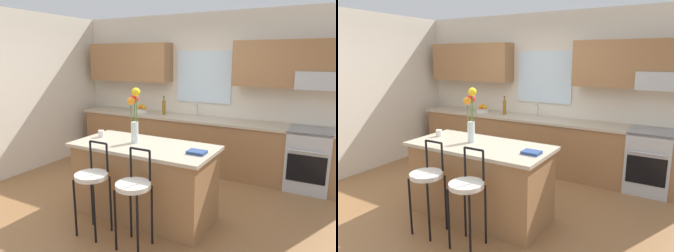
# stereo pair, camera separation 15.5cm
# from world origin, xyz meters

# --- Properties ---
(ground_plane) EXTENTS (14.00, 14.00, 0.00)m
(ground_plane) POSITION_xyz_m (0.00, 0.00, 0.00)
(ground_plane) COLOR olive
(wall_left) EXTENTS (0.12, 4.60, 2.70)m
(wall_left) POSITION_xyz_m (-2.56, 0.30, 1.35)
(wall_left) COLOR beige
(wall_left) RESTS_ON ground
(back_wall_assembly) EXTENTS (5.60, 0.50, 2.70)m
(back_wall_assembly) POSITION_xyz_m (0.04, 1.99, 1.51)
(back_wall_assembly) COLOR beige
(back_wall_assembly) RESTS_ON ground
(counter_run) EXTENTS (4.56, 0.64, 0.92)m
(counter_run) POSITION_xyz_m (-0.00, 1.70, 0.47)
(counter_run) COLOR #996B42
(counter_run) RESTS_ON ground
(sink_faucet) EXTENTS (0.02, 0.13, 0.23)m
(sink_faucet) POSITION_xyz_m (-0.05, 1.84, 1.06)
(sink_faucet) COLOR #B7BABC
(sink_faucet) RESTS_ON counter_run
(oven_range) EXTENTS (0.60, 0.64, 0.92)m
(oven_range) POSITION_xyz_m (1.84, 1.68, 0.46)
(oven_range) COLOR #B7BABC
(oven_range) RESTS_ON ground
(kitchen_island) EXTENTS (1.75, 0.83, 0.92)m
(kitchen_island) POSITION_xyz_m (0.14, -0.18, 0.46)
(kitchen_island) COLOR #996B42
(kitchen_island) RESTS_ON ground
(bar_stool_near) EXTENTS (0.36, 0.36, 1.04)m
(bar_stool_near) POSITION_xyz_m (-0.14, -0.81, 0.64)
(bar_stool_near) COLOR black
(bar_stool_near) RESTS_ON ground
(bar_stool_middle) EXTENTS (0.36, 0.36, 1.04)m
(bar_stool_middle) POSITION_xyz_m (0.41, -0.81, 0.64)
(bar_stool_middle) COLOR black
(bar_stool_middle) RESTS_ON ground
(flower_vase) EXTENTS (0.16, 0.17, 0.68)m
(flower_vase) POSITION_xyz_m (-0.01, -0.16, 1.31)
(flower_vase) COLOR silver
(flower_vase) RESTS_ON kitchen_island
(mug_ceramic) EXTENTS (0.08, 0.08, 0.09)m
(mug_ceramic) POSITION_xyz_m (-0.55, -0.14, 0.97)
(mug_ceramic) COLOR silver
(mug_ceramic) RESTS_ON kitchen_island
(cookbook) EXTENTS (0.20, 0.15, 0.03)m
(cookbook) POSITION_xyz_m (0.84, -0.21, 0.94)
(cookbook) COLOR navy
(cookbook) RESTS_ON kitchen_island
(fruit_bowl_oranges) EXTENTS (0.24, 0.24, 0.16)m
(fruit_bowl_oranges) POSITION_xyz_m (-1.13, 1.70, 0.97)
(fruit_bowl_oranges) COLOR silver
(fruit_bowl_oranges) RESTS_ON counter_run
(bottle_olive_oil) EXTENTS (0.06, 0.06, 0.34)m
(bottle_olive_oil) POSITION_xyz_m (-0.64, 1.70, 1.06)
(bottle_olive_oil) COLOR olive
(bottle_olive_oil) RESTS_ON counter_run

